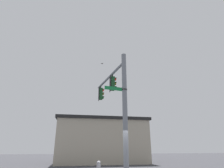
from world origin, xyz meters
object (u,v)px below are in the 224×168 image
(traffic_light_nearest_pole, at_px, (113,83))
(traffic_light_mid_inner, at_px, (101,94))
(street_name_sign, at_px, (120,89))
(fire_hydrant, at_px, (99,168))
(bird_flying, at_px, (102,64))

(traffic_light_nearest_pole, distance_m, traffic_light_mid_inner, 3.02)
(street_name_sign, bearing_deg, fire_hydrant, -129.83)
(traffic_light_mid_inner, bearing_deg, traffic_light_nearest_pole, 10.16)
(traffic_light_nearest_pole, distance_m, fire_hydrant, 5.97)
(bird_flying, bearing_deg, fire_hydrant, -7.80)
(fire_hydrant, bearing_deg, traffic_light_mid_inner, 172.51)
(traffic_light_mid_inner, xyz_separation_m, fire_hydrant, (4.22, -0.55, -5.73))
(traffic_light_mid_inner, bearing_deg, bird_flying, 171.25)
(traffic_light_nearest_pole, height_order, street_name_sign, traffic_light_nearest_pole)
(traffic_light_mid_inner, distance_m, bird_flying, 3.95)
(traffic_light_mid_inner, distance_m, fire_hydrant, 7.14)
(street_name_sign, distance_m, fire_hydrant, 4.83)
(traffic_light_nearest_pole, relative_size, traffic_light_mid_inner, 1.00)
(traffic_light_mid_inner, bearing_deg, fire_hydrant, -7.49)
(traffic_light_mid_inner, height_order, bird_flying, bird_flying)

